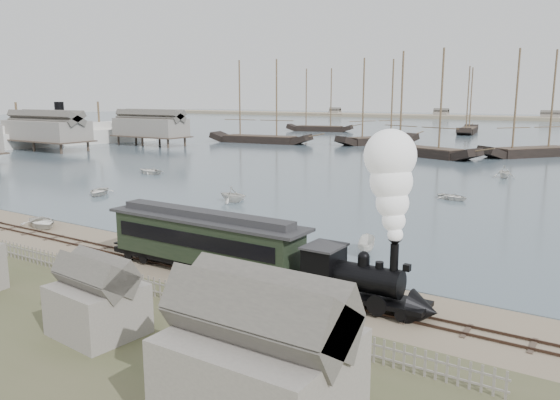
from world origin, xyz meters
The scene contains 23 objects.
ground centered at (0.00, 0.00, 0.00)m, with size 600.00×600.00×0.00m, color gray.
harbor_water centered at (0.00, 170.00, 0.03)m, with size 600.00×336.00×0.06m, color #455763.
rail_track centered at (0.00, -2.00, 0.04)m, with size 120.00×1.80×0.16m.
picket_fence_west centered at (-6.50, -7.00, 0.00)m, with size 19.00×0.10×1.20m, color gray, non-canonical shape.
picket_fence_east centered at (12.50, -7.50, 0.00)m, with size 15.00×0.10×1.20m, color gray, non-canonical shape.
shed_mid centered at (2.00, -12.00, 0.00)m, with size 4.00×3.50×3.60m, color gray, non-canonical shape.
western_wharf centered at (-76.00, 40.00, 4.06)m, with size 36.00×56.00×8.00m, color gray, non-canonical shape.
locomotive centered at (12.38, -2.00, 4.34)m, with size 7.55×2.82×9.41m.
passenger_coach centered at (0.21, -2.00, 2.27)m, with size 14.83×2.86×3.60m.
beached_dinghy centered at (-20.22, -0.17, 0.42)m, with size 4.09×2.92×0.85m, color silver.
steamship centered at (-89.00, 51.11, 5.03)m, with size 45.45×7.58×9.94m, color silver, non-canonical shape.
rowboat_0 centered at (-28.71, 12.83, 0.48)m, with size 4.01×2.86×0.83m, color silver.
rowboat_1 centered at (-12.85, 17.77, 0.95)m, with size 3.36×2.90×1.77m, color silver.
rowboat_2 centered at (7.34, 7.53, 0.65)m, with size 3.08×1.16×1.19m, color silver.
rowboat_3 centered at (6.78, 32.15, 0.42)m, with size 3.47×2.48×0.72m, color silver.
rowboat_6 centered at (-36.72, 28.50, 0.50)m, with size 4.25×3.04×0.88m, color silver.
rowboat_7 centered at (8.24, 52.40, 0.94)m, with size 3.33×2.87×1.75m, color silver.
schooner_0 centered at (-53.83, 81.48, 10.06)m, with size 26.07×6.02×20.00m, color black, non-canonical shape.
schooner_1 centered at (-28.07, 93.64, 10.06)m, with size 22.20×5.12×20.00m, color black, non-canonical shape.
schooner_2 centered at (-11.12, 73.98, 10.06)m, with size 24.30×5.61×20.00m, color black, non-canonical shape.
schooner_3 centered at (7.04, 84.45, 10.06)m, with size 22.32×5.15×20.00m, color black, non-canonical shape.
schooner_6 centered at (-62.55, 127.40, 10.06)m, with size 21.36×4.93×20.00m, color black, non-canonical shape.
schooner_7 centered at (-19.75, 143.10, 10.06)m, with size 21.72×5.01×20.00m, color black, non-canonical shape.
Camera 1 is at (22.95, -28.13, 11.44)m, focal length 35.00 mm.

